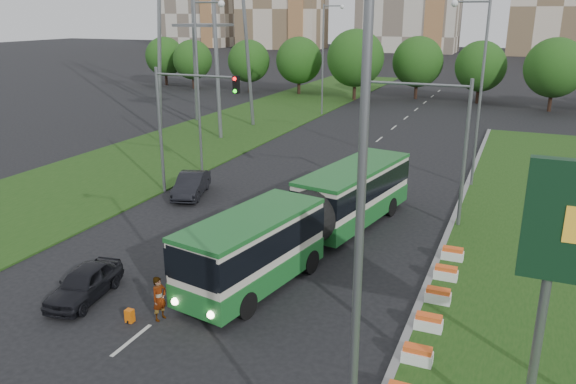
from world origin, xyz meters
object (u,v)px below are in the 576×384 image
at_px(car_left_far, 191,185).
at_px(pedestrian, 159,298).
at_px(traffic_mast_median, 435,128).
at_px(car_left_near, 84,283).
at_px(traffic_mast_left, 181,112).
at_px(articulated_bus, 312,215).
at_px(shopping_trolley, 130,316).

relative_size(car_left_far, pedestrian, 2.53).
relative_size(traffic_mast_median, car_left_near, 2.00).
bearing_deg(traffic_mast_median, traffic_mast_left, -176.23).
xyz_separation_m(traffic_mast_median, traffic_mast_left, (-15.16, -1.00, 0.00)).
height_order(articulated_bus, pedestrian, articulated_bus).
bearing_deg(traffic_mast_median, car_left_far, -176.23).
bearing_deg(pedestrian, traffic_mast_left, 41.18).
height_order(traffic_mast_median, shopping_trolley, traffic_mast_median).
bearing_deg(car_left_near, traffic_mast_left, 96.80).
relative_size(traffic_mast_median, traffic_mast_left, 1.00).
relative_size(traffic_mast_left, shopping_trolley, 15.55).
height_order(traffic_mast_median, pedestrian, traffic_mast_median).
relative_size(car_left_near, pedestrian, 2.27).
distance_m(traffic_mast_median, shopping_trolley, 18.04).
bearing_deg(articulated_bus, traffic_mast_left, 165.72).
xyz_separation_m(traffic_mast_left, car_left_far, (0.43, 0.03, -4.61)).
distance_m(articulated_bus, shopping_trolley, 10.07).
relative_size(traffic_mast_median, articulated_bus, 0.46).
bearing_deg(pedestrian, car_left_near, 99.18).
bearing_deg(shopping_trolley, articulated_bus, 67.16).
height_order(traffic_mast_median, articulated_bus, traffic_mast_median).
bearing_deg(pedestrian, shopping_trolley, 134.89).
xyz_separation_m(car_left_near, pedestrian, (3.80, -0.18, 0.20)).
relative_size(articulated_bus, car_left_far, 3.87).
bearing_deg(car_left_near, pedestrian, -11.59).
relative_size(traffic_mast_left, car_left_near, 2.00).
relative_size(articulated_bus, pedestrian, 9.81).
bearing_deg(traffic_mast_median, pedestrian, -118.02).
height_order(traffic_mast_median, traffic_mast_left, same).
distance_m(traffic_mast_median, pedestrian, 16.90).
bearing_deg(car_left_far, pedestrian, -80.39).
bearing_deg(car_left_far, traffic_mast_left, 165.66).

